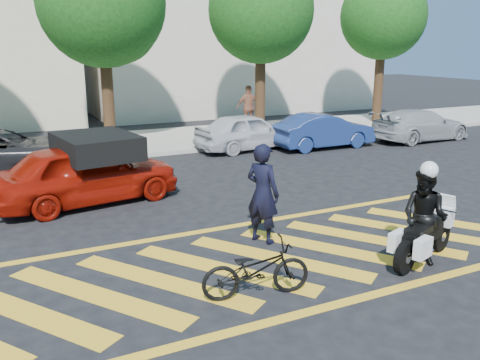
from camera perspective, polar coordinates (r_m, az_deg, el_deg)
name	(u,v)px	position (r m, az deg, el deg)	size (l,w,h in m)	color
ground	(254,263)	(9.31, 1.57, -9.30)	(90.00, 90.00, 0.00)	black
sidewalk	(111,145)	(20.27, -14.26, 3.86)	(60.00, 5.00, 0.15)	#9E998E
crosswalk	(252,263)	(9.29, 1.36, -9.32)	(12.33, 4.00, 0.01)	gold
building_right	(226,15)	(31.36, -1.56, 18.05)	(16.00, 8.00, 11.00)	beige
tree_center	(105,8)	(20.04, -14.89, 18.15)	(4.60, 4.60, 7.56)	black
tree_right	(263,14)	(22.28, 2.58, 18.11)	(4.40, 4.40, 7.41)	black
tree_far_right	(384,20)	(26.00, 15.87, 16.91)	(4.00, 4.00, 7.10)	black
officer_bike	(263,193)	(9.98, 2.56, -1.51)	(0.73, 0.48, 2.00)	black
bicycle	(256,269)	(7.99, 1.81, -10.01)	(0.60, 1.73, 0.91)	black
police_motorcycle	(424,237)	(9.74, 19.92, -6.06)	(1.93, 1.00, 0.89)	black
officer_moto	(425,217)	(9.61, 20.01, -3.91)	(0.84, 0.66, 1.73)	black
red_convertible	(86,173)	(13.04, -16.89, 0.74)	(1.80, 4.48, 1.53)	maroon
parked_mid_right	(248,131)	(18.99, 0.87, 5.47)	(1.62, 4.03, 1.37)	silver
parked_right	(323,131)	(19.58, 9.32, 5.47)	(1.39, 3.97, 1.31)	navy
parked_far_right	(421,125)	(22.13, 19.62, 5.84)	(1.78, 4.39, 1.27)	#95989C
pedestrian_right	(249,107)	(22.72, 1.00, 8.15)	(1.14, 0.47, 1.94)	#A06249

